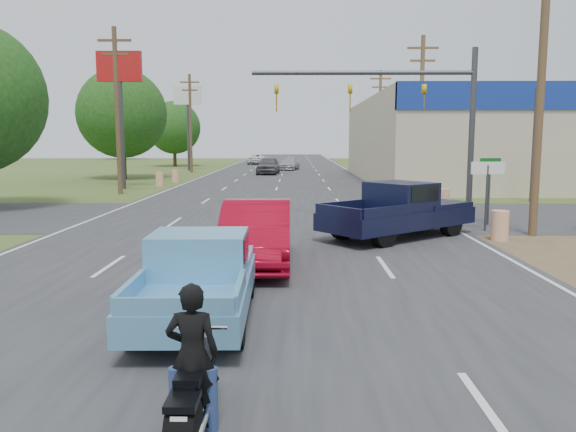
{
  "coord_description": "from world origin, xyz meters",
  "views": [
    {
      "loc": [
        1.25,
        -6.3,
        3.27
      ],
      "look_at": [
        1.07,
        8.37,
        1.3
      ],
      "focal_mm": 35.0,
      "sensor_mm": 36.0,
      "label": 1
    }
  ],
  "objects_px": {
    "motorcycle": "(193,396)",
    "distant_car_silver": "(289,164)",
    "distant_car_grey": "(268,165)",
    "navy_pickup": "(401,210)",
    "blue_pickup": "(200,275)",
    "distant_car_white": "(258,159)",
    "rider": "(193,363)",
    "red_convertible": "(256,234)"
  },
  "relations": [
    {
      "from": "motorcycle",
      "to": "rider",
      "type": "relative_size",
      "value": 1.23
    },
    {
      "from": "navy_pickup",
      "to": "distant_car_white",
      "type": "bearing_deg",
      "value": 149.47
    },
    {
      "from": "rider",
      "to": "blue_pickup",
      "type": "bearing_deg",
      "value": -81.26
    },
    {
      "from": "blue_pickup",
      "to": "navy_pickup",
      "type": "distance_m",
      "value": 10.33
    },
    {
      "from": "motorcycle",
      "to": "navy_pickup",
      "type": "xyz_separation_m",
      "value": [
        4.74,
        13.02,
        0.5
      ]
    },
    {
      "from": "blue_pickup",
      "to": "distant_car_silver",
      "type": "height_order",
      "value": "blue_pickup"
    },
    {
      "from": "red_convertible",
      "to": "motorcycle",
      "type": "bearing_deg",
      "value": -91.61
    },
    {
      "from": "motorcycle",
      "to": "blue_pickup",
      "type": "xyz_separation_m",
      "value": [
        -0.62,
        4.2,
        0.36
      ]
    },
    {
      "from": "navy_pickup",
      "to": "distant_car_white",
      "type": "distance_m",
      "value": 60.79
    },
    {
      "from": "navy_pickup",
      "to": "blue_pickup",
      "type": "bearing_deg",
      "value": -70.11
    },
    {
      "from": "navy_pickup",
      "to": "distant_car_grey",
      "type": "distance_m",
      "value": 36.94
    },
    {
      "from": "distant_car_white",
      "to": "red_convertible",
      "type": "bearing_deg",
      "value": 99.18
    },
    {
      "from": "blue_pickup",
      "to": "motorcycle",
      "type": "bearing_deg",
      "value": -82.8
    },
    {
      "from": "motorcycle",
      "to": "distant_car_white",
      "type": "bearing_deg",
      "value": 93.4
    },
    {
      "from": "red_convertible",
      "to": "rider",
      "type": "relative_size",
      "value": 3.12
    },
    {
      "from": "red_convertible",
      "to": "distant_car_grey",
      "type": "distance_m",
      "value": 40.81
    },
    {
      "from": "motorcycle",
      "to": "distant_car_grey",
      "type": "xyz_separation_m",
      "value": [
        -1.49,
        49.43,
        0.41
      ]
    },
    {
      "from": "distant_car_grey",
      "to": "distant_car_white",
      "type": "distance_m",
      "value": 23.88
    },
    {
      "from": "rider",
      "to": "distant_car_silver",
      "type": "xyz_separation_m",
      "value": [
        0.48,
        57.52,
        -0.12
      ]
    },
    {
      "from": "motorcycle",
      "to": "distant_car_silver",
      "type": "relative_size",
      "value": 0.42
    },
    {
      "from": "distant_car_grey",
      "to": "distant_car_silver",
      "type": "height_order",
      "value": "distant_car_grey"
    },
    {
      "from": "distant_car_white",
      "to": "blue_pickup",
      "type": "bearing_deg",
      "value": 98.32
    },
    {
      "from": "blue_pickup",
      "to": "navy_pickup",
      "type": "xyz_separation_m",
      "value": [
        5.36,
        8.83,
        0.14
      ]
    },
    {
      "from": "distant_car_grey",
      "to": "distant_car_white",
      "type": "height_order",
      "value": "distant_car_grey"
    },
    {
      "from": "red_convertible",
      "to": "distant_car_silver",
      "type": "distance_m",
      "value": 48.91
    },
    {
      "from": "navy_pickup",
      "to": "distant_car_silver",
      "type": "xyz_separation_m",
      "value": [
        -4.26,
        44.54,
        -0.26
      ]
    },
    {
      "from": "motorcycle",
      "to": "distant_car_silver",
      "type": "bearing_deg",
      "value": 89.75
    },
    {
      "from": "red_convertible",
      "to": "rider",
      "type": "xyz_separation_m",
      "value": [
        -0.12,
        -8.61,
        -0.02
      ]
    },
    {
      "from": "distant_car_silver",
      "to": "blue_pickup",
      "type": "bearing_deg",
      "value": -81.72
    },
    {
      "from": "rider",
      "to": "distant_car_silver",
      "type": "distance_m",
      "value": 57.52
    },
    {
      "from": "red_convertible",
      "to": "distant_car_white",
      "type": "bearing_deg",
      "value": 92.92
    },
    {
      "from": "blue_pickup",
      "to": "distant_car_white",
      "type": "relative_size",
      "value": 0.93
    },
    {
      "from": "navy_pickup",
      "to": "red_convertible",
      "type": "bearing_deg",
      "value": -85.4
    },
    {
      "from": "rider",
      "to": "blue_pickup",
      "type": "distance_m",
      "value": 4.2
    },
    {
      "from": "distant_car_white",
      "to": "motorcycle",
      "type": "bearing_deg",
      "value": 98.64
    },
    {
      "from": "red_convertible",
      "to": "distant_car_silver",
      "type": "relative_size",
      "value": 1.07
    },
    {
      "from": "motorcycle",
      "to": "rider",
      "type": "distance_m",
      "value": 0.37
    },
    {
      "from": "motorcycle",
      "to": "distant_car_white",
      "type": "xyz_separation_m",
      "value": [
        -4.05,
        73.17,
        0.28
      ]
    },
    {
      "from": "blue_pickup",
      "to": "distant_car_silver",
      "type": "distance_m",
      "value": 53.38
    },
    {
      "from": "blue_pickup",
      "to": "navy_pickup",
      "type": "relative_size",
      "value": 0.84
    },
    {
      "from": "red_convertible",
      "to": "distant_car_white",
      "type": "relative_size",
      "value": 0.97
    },
    {
      "from": "rider",
      "to": "distant_car_white",
      "type": "xyz_separation_m",
      "value": [
        -4.05,
        73.13,
        -0.09
      ]
    }
  ]
}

